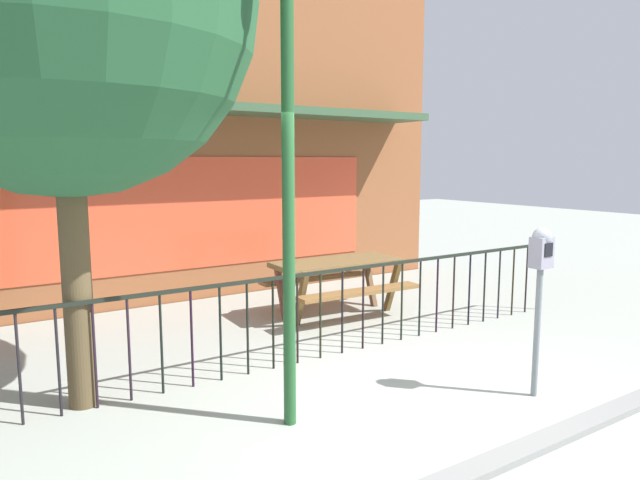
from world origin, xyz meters
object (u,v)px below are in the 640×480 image
Objects in this scene: street_tree at (60,1)px; street_lamp at (288,114)px; parking_meter_near at (541,267)px; picnic_table_left at (338,272)px.

street_lamp is (1.34, -1.30, -0.92)m from street_tree.
street_lamp is (-2.15, 0.74, 1.29)m from parking_meter_near.
picnic_table_left is 3.84m from street_lamp.
picnic_table_left is at bearing 18.61° from street_tree.
parking_meter_near is 0.41× the size of street_lamp.
street_tree is (-3.50, 2.05, 2.20)m from parking_meter_near.
parking_meter_near is 0.31× the size of street_tree.
street_tree is at bearing -161.39° from picnic_table_left.
picnic_table_left is 4.69m from street_tree.
street_lamp is (-2.23, -2.51, 1.87)m from picnic_table_left.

